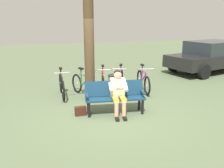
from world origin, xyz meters
TOP-DOWN VIEW (x-y plane):
  - ground_plane at (0.00, 0.00)m, footprint 40.00×40.00m
  - bench at (-0.09, -0.02)m, footprint 1.65×0.68m
  - person_reading at (-0.13, 0.15)m, footprint 0.53×0.80m
  - handbag at (0.85, -0.06)m, footprint 0.30×0.14m
  - tree_trunk at (0.34, -1.22)m, footprint 0.30×0.30m
  - litter_bin at (-0.37, -0.95)m, footprint 0.41×0.41m
  - bicycle_green at (-1.67, -1.70)m, footprint 0.48×1.67m
  - bicycle_blue at (-0.90, -1.95)m, footprint 0.75×1.56m
  - bicycle_silver at (-0.27, -1.95)m, footprint 0.55×1.65m
  - bicycle_red at (0.44, -1.70)m, footprint 0.66×1.61m
  - bicycle_purple at (1.15, -1.89)m, footprint 0.48×1.68m
  - parked_car at (-6.04, -3.82)m, footprint 4.50×2.75m

SIDE VIEW (x-z plane):
  - ground_plane at x=0.00m, z-range 0.00..0.00m
  - handbag at x=0.85m, z-range 0.00..0.24m
  - bicycle_green at x=-1.67m, z-range -0.11..0.83m
  - bicycle_blue at x=-0.90m, z-range -0.11..0.83m
  - bicycle_silver at x=-0.27m, z-range -0.11..0.83m
  - bicycle_red at x=0.44m, z-range -0.11..0.83m
  - bicycle_purple at x=1.15m, z-range -0.11..0.83m
  - litter_bin at x=-0.37m, z-range 0.00..0.83m
  - bench at x=-0.09m, z-range 0.07..0.94m
  - person_reading at x=-0.13m, z-range 0.06..1.27m
  - parked_car at x=-6.04m, z-range 0.04..1.51m
  - tree_trunk at x=0.34m, z-range 0.00..3.07m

